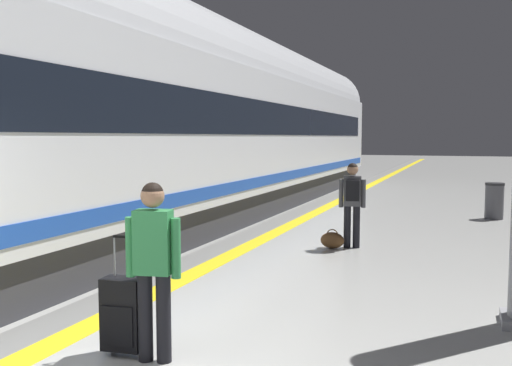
{
  "coord_description": "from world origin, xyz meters",
  "views": [
    {
      "loc": [
        2.95,
        -2.79,
        2.05
      ],
      "look_at": [
        -0.02,
        4.94,
        1.35
      ],
      "focal_mm": 38.32,
      "sensor_mm": 36.0,
      "label": 1
    }
  ],
  "objects": [
    {
      "name": "waste_bin",
      "position": [
        3.65,
        11.99,
        0.46
      ],
      "size": [
        0.46,
        0.46,
        0.91
      ],
      "color": "#4C4C51",
      "rests_on": "ground"
    },
    {
      "name": "tactile_edge_band",
      "position": [
        -1.18,
        10.0,
        0.0
      ],
      "size": [
        0.7,
        80.0,
        0.01
      ],
      "primitive_type": "cube",
      "color": "slate",
      "rests_on": "ground"
    },
    {
      "name": "duffel_bag_near",
      "position": [
        0.7,
        6.98,
        0.15
      ],
      "size": [
        0.44,
        0.26,
        0.36
      ],
      "color": "brown",
      "rests_on": "ground"
    },
    {
      "name": "traveller_foreground",
      "position": [
        0.35,
        1.4,
        0.96
      ],
      "size": [
        0.5,
        0.26,
        1.65
      ],
      "color": "black",
      "rests_on": "ground"
    },
    {
      "name": "safety_line_strip",
      "position": [
        -0.82,
        10.0,
        0.0
      ],
      "size": [
        0.36,
        80.0,
        0.01
      ],
      "primitive_type": "cube",
      "color": "yellow",
      "rests_on": "ground"
    },
    {
      "name": "high_speed_train",
      "position": [
        -3.0,
        5.79,
        2.51
      ],
      "size": [
        2.94,
        34.84,
        4.97
      ],
      "color": "#38383D",
      "rests_on": "ground"
    },
    {
      "name": "passenger_near",
      "position": [
        1.02,
        7.16,
        0.93
      ],
      "size": [
        0.48,
        0.35,
        1.57
      ],
      "color": "black",
      "rests_on": "ground"
    },
    {
      "name": "rolling_suitcase_foreground",
      "position": [
        -0.0,
        1.41,
        0.4
      ],
      "size": [
        0.4,
        0.28,
        1.13
      ],
      "color": "black",
      "rests_on": "ground"
    }
  ]
}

